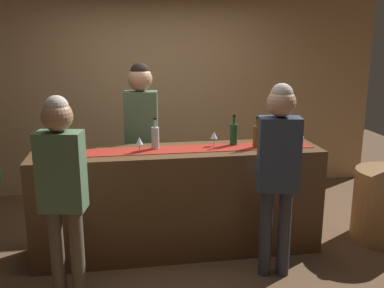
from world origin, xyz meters
The scene contains 13 objects.
ground_plane centered at (0.00, 0.00, 0.00)m, with size 10.00×10.00×0.00m, color brown.
back_wall centered at (0.00, 1.90, 1.45)m, with size 6.00×0.12×2.90m, color tan.
bar_counter centered at (0.00, 0.00, 0.51)m, with size 2.71×0.60×1.02m, color #543821.
counter_runner_cloth centered at (0.00, 0.00, 1.03)m, with size 2.58×0.28×0.01m, color maroon.
wine_bottle_clear centered at (-0.21, 0.06, 1.14)m, with size 0.07×0.07×0.30m.
wine_bottle_amber centered at (0.74, -0.05, 1.14)m, with size 0.07×0.07×0.30m.
wine_bottle_green centered at (0.55, 0.08, 1.14)m, with size 0.07×0.07×0.30m.
wine_glass_near_customer centered at (0.36, 0.07, 1.13)m, with size 0.07×0.07×0.14m.
wine_glass_mid_counter centered at (1.20, -0.02, 1.13)m, with size 0.07×0.07×0.14m.
wine_glass_far_end centered at (-0.36, -0.05, 1.13)m, with size 0.07×0.07×0.14m.
bartender centered at (-0.31, 0.58, 1.13)m, with size 0.36×0.25×1.80m.
customer_sipping centered at (0.76, -0.59, 1.05)m, with size 0.37×0.26×1.69m.
customer_browsing centered at (-0.98, -0.68, 1.01)m, with size 0.37×0.26×1.64m.
Camera 1 is at (-0.51, -3.90, 2.05)m, focal length 40.50 mm.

